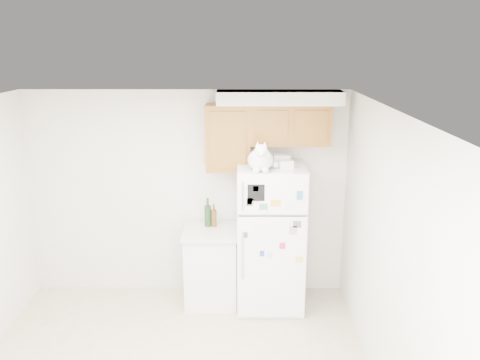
{
  "coord_description": "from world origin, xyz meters",
  "views": [
    {
      "loc": [
        0.66,
        -3.86,
        3.04
      ],
      "look_at": [
        0.64,
        1.55,
        1.55
      ],
      "focal_mm": 38.0,
      "sensor_mm": 36.0,
      "label": 1
    }
  ],
  "objects_px": {
    "storage_box_front": "(286,165)",
    "cat": "(261,159)",
    "refrigerator": "(270,237)",
    "base_counter": "(211,265)",
    "bottle_amber": "(214,215)",
    "storage_box_back": "(282,159)",
    "bottle_green": "(208,212)"
  },
  "relations": [
    {
      "from": "bottle_green",
      "to": "bottle_amber",
      "type": "distance_m",
      "value": 0.08
    },
    {
      "from": "storage_box_front",
      "to": "bottle_green",
      "type": "xyz_separation_m",
      "value": [
        -0.88,
        0.31,
        -0.65
      ]
    },
    {
      "from": "base_counter",
      "to": "cat",
      "type": "bearing_deg",
      "value": -27.78
    },
    {
      "from": "cat",
      "to": "storage_box_front",
      "type": "relative_size",
      "value": 3.26
    },
    {
      "from": "base_counter",
      "to": "bottle_amber",
      "type": "relative_size",
      "value": 3.3
    },
    {
      "from": "base_counter",
      "to": "cat",
      "type": "xyz_separation_m",
      "value": [
        0.56,
        -0.3,
        1.37
      ]
    },
    {
      "from": "refrigerator",
      "to": "cat",
      "type": "distance_m",
      "value": 1.01
    },
    {
      "from": "cat",
      "to": "base_counter",
      "type": "bearing_deg",
      "value": 152.22
    },
    {
      "from": "base_counter",
      "to": "bottle_green",
      "type": "bearing_deg",
      "value": 110.2
    },
    {
      "from": "refrigerator",
      "to": "storage_box_back",
      "type": "distance_m",
      "value": 0.91
    },
    {
      "from": "refrigerator",
      "to": "bottle_amber",
      "type": "relative_size",
      "value": 6.11
    },
    {
      "from": "base_counter",
      "to": "bottle_amber",
      "type": "xyz_separation_m",
      "value": [
        0.03,
        0.09,
        0.6
      ]
    },
    {
      "from": "storage_box_front",
      "to": "bottle_amber",
      "type": "relative_size",
      "value": 0.54
    },
    {
      "from": "storage_box_front",
      "to": "bottle_amber",
      "type": "height_order",
      "value": "storage_box_front"
    },
    {
      "from": "base_counter",
      "to": "bottle_amber",
      "type": "height_order",
      "value": "bottle_amber"
    },
    {
      "from": "storage_box_front",
      "to": "cat",
      "type": "bearing_deg",
      "value": -173.15
    },
    {
      "from": "cat",
      "to": "bottle_green",
      "type": "bearing_deg",
      "value": 146.13
    },
    {
      "from": "storage_box_back",
      "to": "base_counter",
      "type": "bearing_deg",
      "value": -178.18
    },
    {
      "from": "storage_box_back",
      "to": "bottle_amber",
      "type": "bearing_deg",
      "value": 175.18
    },
    {
      "from": "storage_box_front",
      "to": "base_counter",
      "type": "bearing_deg",
      "value": 154.94
    },
    {
      "from": "refrigerator",
      "to": "bottle_amber",
      "type": "height_order",
      "value": "refrigerator"
    },
    {
      "from": "bottle_amber",
      "to": "base_counter",
      "type": "bearing_deg",
      "value": -109.44
    },
    {
      "from": "base_counter",
      "to": "storage_box_front",
      "type": "relative_size",
      "value": 6.13
    },
    {
      "from": "base_counter",
      "to": "storage_box_front",
      "type": "bearing_deg",
      "value": -13.81
    },
    {
      "from": "refrigerator",
      "to": "cat",
      "type": "xyz_separation_m",
      "value": [
        -0.13,
        -0.22,
        0.98
      ]
    },
    {
      "from": "refrigerator",
      "to": "storage_box_front",
      "type": "height_order",
      "value": "storage_box_front"
    },
    {
      "from": "base_counter",
      "to": "cat",
      "type": "relative_size",
      "value": 1.88
    },
    {
      "from": "storage_box_back",
      "to": "storage_box_front",
      "type": "relative_size",
      "value": 1.2
    },
    {
      "from": "refrigerator",
      "to": "storage_box_front",
      "type": "xyz_separation_m",
      "value": [
        0.15,
        -0.13,
        0.89
      ]
    },
    {
      "from": "storage_box_front",
      "to": "bottle_amber",
      "type": "bearing_deg",
      "value": 148.44
    },
    {
      "from": "bottle_amber",
      "to": "cat",
      "type": "bearing_deg",
      "value": -36.24
    },
    {
      "from": "cat",
      "to": "storage_box_front",
      "type": "distance_m",
      "value": 0.3
    }
  ]
}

